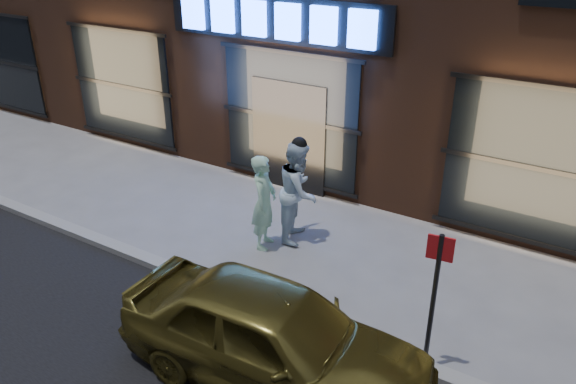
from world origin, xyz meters
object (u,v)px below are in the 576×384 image
at_px(sign_post, 434,291).
at_px(man_cap, 299,191).
at_px(gold_sedan, 273,336).
at_px(man_bowtie, 264,202).

bearing_deg(sign_post, man_cap, 139.42).
distance_m(man_cap, gold_sedan, 3.68).
height_order(man_bowtie, man_cap, man_cap).
bearing_deg(man_cap, sign_post, -140.42).
bearing_deg(gold_sedan, man_bowtie, 33.49).
relative_size(man_bowtie, sign_post, 0.87).
xyz_separation_m(man_bowtie, sign_post, (3.56, -1.48, 0.35)).
height_order(man_bowtie, gold_sedan, man_bowtie).
bearing_deg(man_cap, gold_sedan, -171.65).
height_order(man_cap, sign_post, sign_post).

